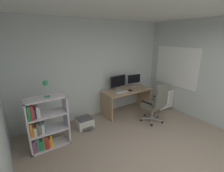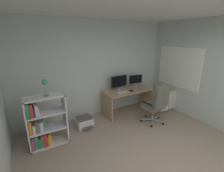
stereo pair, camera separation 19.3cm
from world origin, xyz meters
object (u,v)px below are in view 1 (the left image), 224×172
(office_chair, at_px, (156,102))
(radiator, at_px, (170,99))
(desk, at_px, (127,96))
(bookshelf, at_px, (43,126))
(computer_mouse, at_px, (130,90))
(desk_lamp, at_px, (46,85))
(printer, at_px, (84,122))
(keyboard, at_px, (122,92))
(monitor_secondary, at_px, (134,79))
(monitor_main, at_px, (118,82))

(office_chair, height_order, radiator, office_chair)
(desk, relative_size, bookshelf, 1.33)
(computer_mouse, distance_m, desk_lamp, 2.44)
(computer_mouse, distance_m, printer, 1.60)
(bookshelf, bearing_deg, office_chair, -11.07)
(keyboard, bearing_deg, computer_mouse, -3.80)
(desk, height_order, bookshelf, bookshelf)
(desk, bearing_deg, office_chair, -74.61)
(desk, height_order, computer_mouse, computer_mouse)
(desk, distance_m, printer, 1.52)
(desk, relative_size, desk_lamp, 4.32)
(radiator, bearing_deg, desk_lamp, 177.13)
(monitor_secondary, bearing_deg, keyboard, -158.77)
(desk, bearing_deg, computer_mouse, -82.30)
(desk, relative_size, radiator, 1.50)
(office_chair, relative_size, bookshelf, 0.99)
(desk, xyz_separation_m, computer_mouse, (0.02, -0.14, 0.20))
(desk_lamp, distance_m, radiator, 3.80)
(monitor_main, distance_m, monitor_secondary, 0.60)
(bookshelf, xyz_separation_m, desk_lamp, (0.15, 0.00, 0.85))
(monitor_secondary, xyz_separation_m, printer, (-1.83, -0.25, -0.84))
(monitor_secondary, height_order, bookshelf, monitor_secondary)
(desk_lamp, bearing_deg, bookshelf, -179.72)
(office_chair, bearing_deg, desk, 105.39)
(monitor_secondary, height_order, desk_lamp, desk_lamp)
(monitor_main, height_order, computer_mouse, monitor_main)
(monitor_secondary, xyz_separation_m, office_chair, (-0.11, -1.08, -0.37))
(printer, distance_m, radiator, 2.83)
(desk_lamp, height_order, printer, desk_lamp)
(bookshelf, distance_m, radiator, 3.81)
(keyboard, relative_size, printer, 0.75)
(computer_mouse, bearing_deg, radiator, -27.37)
(monitor_secondary, relative_size, desk_lamp, 1.41)
(computer_mouse, height_order, radiator, computer_mouse)
(bookshelf, xyz_separation_m, printer, (1.02, 0.29, -0.38))
(keyboard, distance_m, computer_mouse, 0.29)
(office_chair, relative_size, radiator, 1.11)
(monitor_main, bearing_deg, office_chair, -65.60)
(printer, bearing_deg, office_chair, -25.60)
(computer_mouse, relative_size, bookshelf, 0.09)
(monitor_main, xyz_separation_m, computer_mouse, (0.25, -0.28, -0.24))
(office_chair, bearing_deg, monitor_secondary, 83.93)
(desk, relative_size, printer, 3.25)
(computer_mouse, height_order, printer, computer_mouse)
(desk, height_order, printer, desk)
(computer_mouse, bearing_deg, bookshelf, 177.50)
(desk_lamp, distance_m, printer, 1.53)
(monitor_main, distance_m, desk_lamp, 2.20)
(monitor_main, xyz_separation_m, desk_lamp, (-2.10, -0.54, 0.39))
(bookshelf, bearing_deg, desk_lamp, 0.28)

